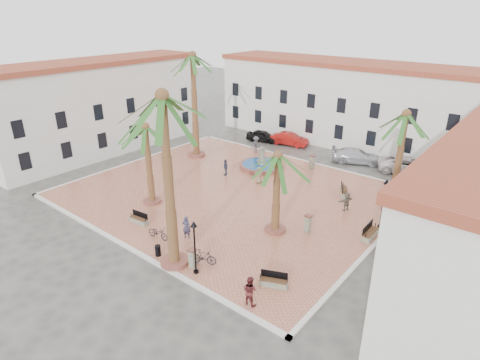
% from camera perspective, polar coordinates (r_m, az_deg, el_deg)
% --- Properties ---
extents(ground, '(120.00, 120.00, 0.00)m').
position_cam_1_polar(ground, '(35.08, -1.27, -2.00)').
color(ground, '#56544F').
rests_on(ground, ground).
extents(plaza, '(26.00, 22.00, 0.15)m').
position_cam_1_polar(plaza, '(35.05, -1.27, -1.89)').
color(plaza, '#C87458').
rests_on(plaza, ground).
extents(kerb_n, '(26.30, 0.30, 0.16)m').
position_cam_1_polar(kerb_n, '(43.37, 8.16, 2.93)').
color(kerb_n, silver).
rests_on(kerb_n, ground).
extents(kerb_s, '(26.30, 0.30, 0.16)m').
position_cam_1_polar(kerb_s, '(28.60, -15.83, -9.08)').
color(kerb_s, silver).
rests_on(kerb_s, ground).
extents(kerb_e, '(0.30, 22.30, 0.16)m').
position_cam_1_polar(kerb_e, '(29.36, 18.73, -8.57)').
color(kerb_e, silver).
rests_on(kerb_e, ground).
extents(kerb_w, '(0.30, 22.30, 0.16)m').
position_cam_1_polar(kerb_w, '(43.96, -14.34, 2.71)').
color(kerb_w, silver).
rests_on(kerb_w, ground).
extents(building_north, '(30.40, 7.40, 9.50)m').
position_cam_1_polar(building_north, '(49.77, 13.98, 10.74)').
color(building_north, white).
rests_on(building_north, ground).
extents(building_west, '(6.40, 24.40, 10.00)m').
position_cam_1_polar(building_west, '(47.43, -19.41, 9.83)').
color(building_west, white).
rests_on(building_west, ground).
extents(fountain, '(4.40, 4.40, 2.27)m').
position_cam_1_polar(fountain, '(40.40, 3.08, 2.17)').
color(fountain, '#985143').
rests_on(fountain, plaza).
extents(palm_nw, '(5.79, 5.79, 10.96)m').
position_cam_1_polar(palm_nw, '(41.89, -6.74, 15.80)').
color(palm_nw, '#985143').
rests_on(palm_nw, plaza).
extents(palm_sw, '(4.78, 4.78, 6.78)m').
position_cam_1_polar(palm_sw, '(32.01, -13.20, 6.05)').
color(palm_sw, '#985143').
rests_on(palm_sw, plaza).
extents(palm_s, '(5.78, 5.78, 10.97)m').
position_cam_1_polar(palm_s, '(22.17, -10.85, 9.04)').
color(palm_s, '#985143').
rests_on(palm_s, plaza).
extents(palm_e, '(4.93, 4.93, 6.12)m').
position_cam_1_polar(palm_e, '(27.16, 5.36, 2.01)').
color(palm_e, '#985143').
rests_on(palm_e, plaza).
extents(palm_ne, '(5.11, 5.11, 8.07)m').
position_cam_1_polar(palm_ne, '(32.23, 22.38, 7.22)').
color(palm_ne, '#985143').
rests_on(palm_ne, plaza).
extents(bench_s, '(1.65, 0.67, 0.85)m').
position_cam_1_polar(bench_s, '(31.04, -14.19, -5.52)').
color(bench_s, gray).
rests_on(bench_s, plaza).
extents(bench_se, '(1.73, 1.14, 0.88)m').
position_cam_1_polar(bench_se, '(23.94, 4.79, -14.27)').
color(bench_se, gray).
rests_on(bench_se, plaza).
extents(bench_e, '(0.64, 1.94, 1.02)m').
position_cam_1_polar(bench_e, '(29.67, 17.98, -7.30)').
color(bench_e, gray).
rests_on(bench_e, plaza).
extents(bench_ne, '(1.40, 1.86, 0.96)m').
position_cam_1_polar(bench_ne, '(35.70, 14.55, -1.58)').
color(bench_ne, gray).
rests_on(bench_ne, plaza).
extents(lamppost_s, '(0.39, 0.39, 3.57)m').
position_cam_1_polar(lamppost_s, '(23.81, -6.51, -8.25)').
color(lamppost_s, black).
rests_on(lamppost_s, plaza).
extents(lamppost_e, '(0.42, 0.42, 3.85)m').
position_cam_1_polar(lamppost_e, '(30.22, 19.89, -2.04)').
color(lamppost_e, black).
rests_on(lamppost_e, plaza).
extents(bollard_se, '(0.52, 0.52, 1.29)m').
position_cam_1_polar(bollard_se, '(25.26, -6.78, -10.94)').
color(bollard_se, gray).
rests_on(bollard_se, plaza).
extents(bollard_n, '(0.59, 0.59, 1.40)m').
position_cam_1_polar(bollard_n, '(40.64, 10.23, 2.58)').
color(bollard_n, gray).
rests_on(bollard_n, plaza).
extents(bollard_e, '(0.52, 0.52, 1.33)m').
position_cam_1_polar(bollard_e, '(29.16, 9.63, -6.07)').
color(bollard_e, gray).
rests_on(bollard_e, plaza).
extents(litter_bin, '(0.38, 0.38, 0.73)m').
position_cam_1_polar(litter_bin, '(26.86, -11.60, -9.79)').
color(litter_bin, black).
rests_on(litter_bin, plaza).
extents(cyclist_a, '(0.72, 0.60, 1.69)m').
position_cam_1_polar(cyclist_a, '(28.17, -7.62, -6.68)').
color(cyclist_a, '#30334C').
rests_on(cyclist_a, plaza).
extents(bicycle_a, '(1.79, 0.83, 0.90)m').
position_cam_1_polar(bicycle_a, '(28.65, -11.59, -7.34)').
color(bicycle_a, black).
rests_on(bicycle_a, plaza).
extents(cyclist_b, '(0.87, 0.69, 1.74)m').
position_cam_1_polar(cyclist_b, '(22.29, 1.39, -15.42)').
color(cyclist_b, '#591F21').
rests_on(cyclist_b, plaza).
extents(bicycle_b, '(1.73, 1.13, 1.01)m').
position_cam_1_polar(bicycle_b, '(25.57, -5.21, -10.85)').
color(bicycle_b, black).
rests_on(bicycle_b, plaza).
extents(pedestrian_fountain_a, '(0.88, 0.70, 1.57)m').
position_cam_1_polar(pedestrian_fountain_a, '(36.58, 2.69, 0.67)').
color(pedestrian_fountain_a, '#856F51').
rests_on(pedestrian_fountain_a, plaza).
extents(pedestrian_fountain_b, '(1.00, 0.81, 1.59)m').
position_cam_1_polar(pedestrian_fountain_b, '(38.43, -2.07, 1.84)').
color(pedestrian_fountain_b, '#2F3A52').
rests_on(pedestrian_fountain_b, plaza).
extents(pedestrian_north, '(1.11, 1.39, 1.88)m').
position_cam_1_polar(pedestrian_north, '(44.48, 2.28, 5.05)').
color(pedestrian_north, '#444449').
rests_on(pedestrian_north, plaza).
extents(pedestrian_east, '(0.96, 1.48, 1.52)m').
position_cam_1_polar(pedestrian_east, '(32.77, 14.90, -2.97)').
color(pedestrian_east, '#676052').
rests_on(pedestrian_east, plaza).
extents(car_black, '(4.30, 2.71, 1.36)m').
position_cam_1_polar(car_black, '(49.08, 3.27, 6.28)').
color(car_black, black).
rests_on(car_black, ground).
extents(car_red, '(4.62, 2.27, 1.46)m').
position_cam_1_polar(car_red, '(47.99, 7.06, 5.80)').
color(car_red, '#A81411').
rests_on(car_red, ground).
extents(car_silver, '(5.56, 4.03, 1.50)m').
position_cam_1_polar(car_silver, '(43.70, 16.24, 3.31)').
color(car_silver, silver).
rests_on(car_silver, ground).
extents(car_white, '(6.06, 4.54, 1.53)m').
position_cam_1_polar(car_white, '(42.81, 22.65, 2.02)').
color(car_white, silver).
rests_on(car_white, ground).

